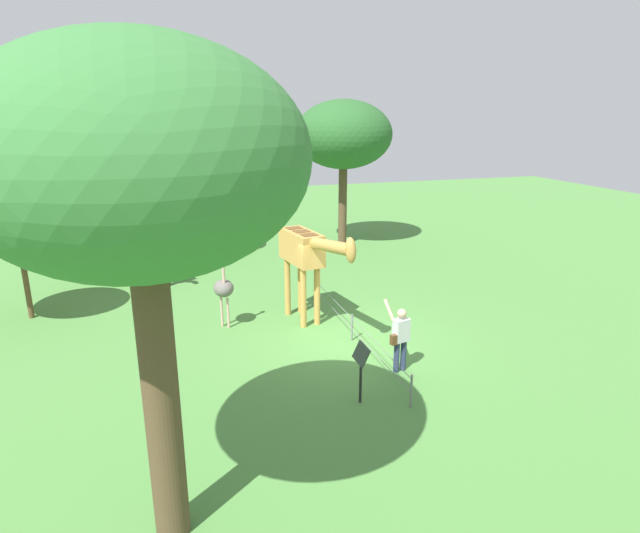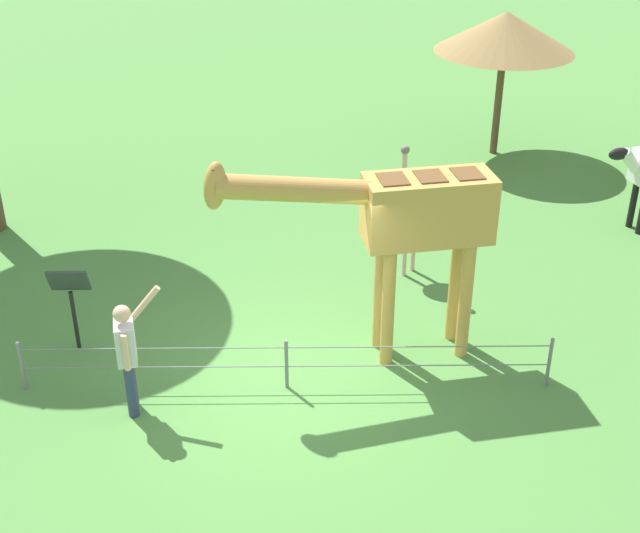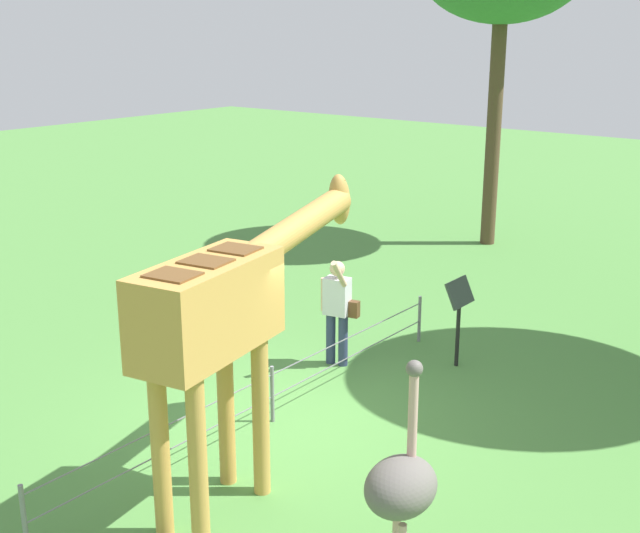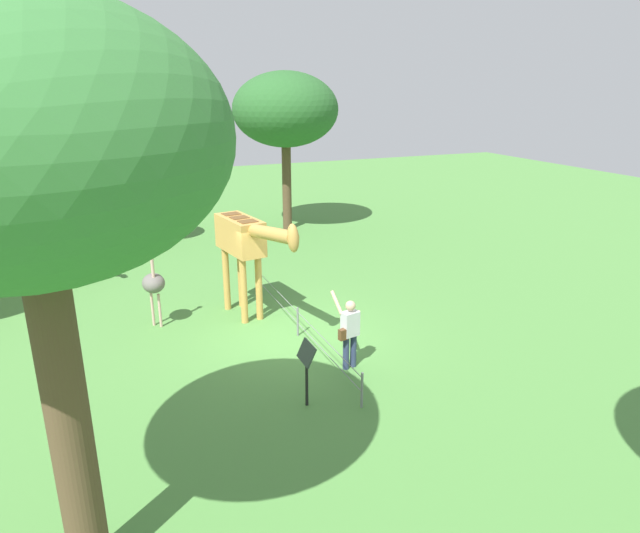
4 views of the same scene
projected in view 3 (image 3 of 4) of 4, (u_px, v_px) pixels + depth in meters
ground_plane at (281, 424)px, 10.36m from camera, size 60.00×60.00×0.00m
giraffe at (227, 309)px, 8.18m from camera, size 3.82×1.13×3.11m
visitor at (338, 306)px, 11.94m from camera, size 0.63×0.57×1.72m
ostrich at (401, 487)px, 6.77m from camera, size 0.70×0.56×2.25m
info_sign at (459, 305)px, 11.88m from camera, size 0.56×0.21×1.32m
wire_fence at (272, 392)px, 10.33m from camera, size 7.05×0.05×0.75m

